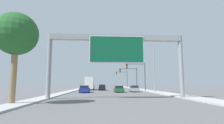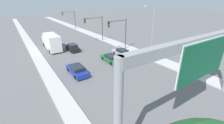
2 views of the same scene
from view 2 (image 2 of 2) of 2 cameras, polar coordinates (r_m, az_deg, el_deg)
name	(u,v)px [view 2 (image 2 of 2)]	position (r m, az deg, el deg)	size (l,w,h in m)	color
sidewalk_right	(87,32)	(53.13, -9.39, 11.07)	(3.00, 120.00, 0.15)	#B4B4B4
median_strip_left	(27,40)	(48.59, -29.65, 7.35)	(2.00, 120.00, 0.15)	#B4B4B4
sign_gantry	(201,58)	(14.00, 30.93, 1.34)	(16.94, 0.73, 7.93)	gray
car_near_left	(77,70)	(23.07, -13.17, -3.03)	(1.83, 4.72, 1.44)	navy
car_mid_center	(122,53)	(30.06, 3.69, 3.60)	(1.73, 4.43, 1.40)	#A5A8AD
car_far_right	(111,58)	(27.04, -0.34, 1.40)	(1.87, 4.50, 1.35)	#1E662D
car_far_center	(73,48)	(34.10, -14.76, 5.31)	(1.78, 4.25, 1.55)	black
truck_box_primary	(51,42)	(36.26, -22.11, 7.16)	(2.32, 8.83, 3.54)	white
traffic_light_near_intersection	(120,30)	(32.38, 3.20, 12.16)	(4.84, 0.32, 6.78)	#3D3D3F
traffic_light_mid_block	(97,25)	(40.58, -5.92, 13.96)	(5.48, 0.32, 6.44)	#3D3D3F
traffic_light_far_intersection	(71,17)	(58.91, -15.41, 16.12)	(4.84, 0.32, 6.76)	#3D3D3F
street_lamp_right	(152,29)	(27.75, 14.82, 11.96)	(2.55, 0.28, 9.71)	gray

